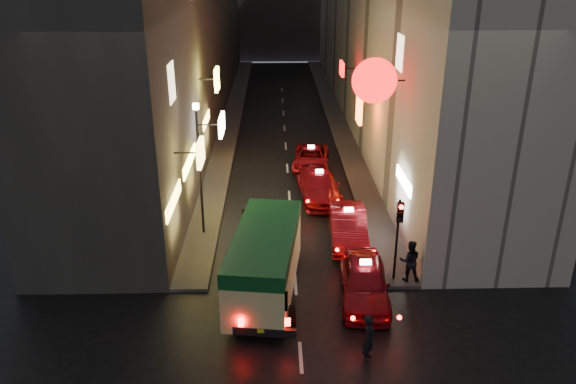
{
  "coord_description": "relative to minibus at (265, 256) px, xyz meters",
  "views": [
    {
      "loc": [
        -0.81,
        -10.98,
        12.24
      ],
      "look_at": [
        -0.19,
        13.0,
        2.17
      ],
      "focal_mm": 35.0,
      "sensor_mm": 36.0,
      "label": 1
    }
  ],
  "objects": [
    {
      "name": "pedestrian_sidewalk",
      "position": [
        5.77,
        0.71,
        -0.58
      ],
      "size": [
        0.78,
        0.52,
        1.98
      ],
      "primitive_type": "imported",
      "rotation": [
        0.0,
        0.0,
        3.06
      ],
      "color": "black",
      "rests_on": "sidewalk_right"
    },
    {
      "name": "sidewalk_left",
      "position": [
        -3.05,
        26.21,
        -1.64
      ],
      "size": [
        1.5,
        52.0,
        0.15
      ],
      "primitive_type": "cube",
      "color": "#43413E",
      "rests_on": "ground"
    },
    {
      "name": "taxi_near",
      "position": [
        3.8,
        -0.39,
        -0.82
      ],
      "size": [
        2.75,
        5.79,
        1.96
      ],
      "color": "maroon",
      "rests_on": "ground"
    },
    {
      "name": "taxi_third",
      "position": [
        2.82,
        9.5,
        -0.85
      ],
      "size": [
        2.61,
        5.57,
        1.9
      ],
      "color": "maroon",
      "rests_on": "ground"
    },
    {
      "name": "taxi_far",
      "position": [
        2.68,
        14.3,
        -0.96
      ],
      "size": [
        2.5,
        4.94,
        1.68
      ],
      "color": "maroon",
      "rests_on": "ground"
    },
    {
      "name": "minibus",
      "position": [
        0.0,
        0.0,
        0.0
      ],
      "size": [
        3.01,
        6.57,
        2.72
      ],
      "color": "#E0D98C",
      "rests_on": "ground"
    },
    {
      "name": "taxi_second",
      "position": [
        3.77,
        4.41,
        -0.83
      ],
      "size": [
        2.57,
        5.66,
        1.94
      ],
      "color": "maroon",
      "rests_on": "ground"
    },
    {
      "name": "building_right",
      "position": [
        9.2,
        26.21,
        7.28
      ],
      "size": [
        8.36,
        52.0,
        18.0
      ],
      "color": "#A7A399",
      "rests_on": "ground"
    },
    {
      "name": "building_left",
      "position": [
        -6.8,
        26.21,
        7.28
      ],
      "size": [
        7.49,
        52.0,
        18.0
      ],
      "color": "#3C3A37",
      "rests_on": "ground"
    },
    {
      "name": "sidewalk_right",
      "position": [
        5.45,
        26.21,
        -1.64
      ],
      "size": [
        1.5,
        52.0,
        0.15
      ],
      "primitive_type": "cube",
      "color": "#43413E",
      "rests_on": "ground"
    },
    {
      "name": "lamp_post",
      "position": [
        -3.0,
        5.21,
        2.01
      ],
      "size": [
        0.28,
        0.28,
        6.22
      ],
      "color": "black",
      "rests_on": "sidewalk_left"
    },
    {
      "name": "pedestrian_crossing",
      "position": [
        3.4,
        -3.92,
        -0.76
      ],
      "size": [
        0.61,
        0.73,
        1.91
      ],
      "primitive_type": "imported",
      "rotation": [
        0.0,
        0.0,
        1.18
      ],
      "color": "black",
      "rests_on": "ground"
    },
    {
      "name": "traffic_light",
      "position": [
        5.2,
        0.68,
        0.97
      ],
      "size": [
        0.26,
        0.43,
        3.5
      ],
      "color": "black",
      "rests_on": "sidewalk_right"
    }
  ]
}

